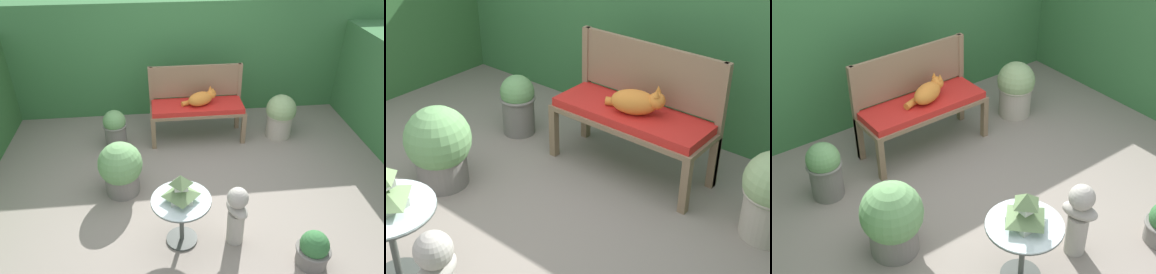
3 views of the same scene
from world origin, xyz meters
TOP-DOWN VIEW (x-y plane):
  - ground at (0.00, 0.00)m, footprint 30.00×30.00m
  - foliage_hedge_back at (0.00, 2.35)m, footprint 6.40×0.79m
  - garden_bench at (0.16, 1.17)m, footprint 1.30×0.48m
  - bench_backrest at (0.16, 1.39)m, footprint 1.30×0.06m
  - cat at (0.21, 1.15)m, footprint 0.49×0.31m
  - patio_table at (-0.23, -0.73)m, footprint 0.58×0.58m
  - pagoda_birdhouse at (-0.23, -0.73)m, footprint 0.27×0.27m
  - garden_bust at (0.30, -0.79)m, footprint 0.25×0.33m
  - potted_plant_hedge_corner at (1.34, 1.11)m, footprint 0.42×0.42m
  - potted_plant_table_near at (-0.98, 1.06)m, footprint 0.32×0.32m
  - potted_plant_bench_right at (-0.85, 0.09)m, footprint 0.51×0.51m
  - potted_plant_table_far at (0.97, -1.14)m, footprint 0.33×0.33m

SIDE VIEW (x-z plane):
  - ground at x=0.00m, z-range 0.00..0.00m
  - potted_plant_table_far at x=0.97m, z-range -0.01..0.36m
  - potted_plant_table_near at x=-0.98m, z-range 0.01..0.57m
  - potted_plant_hedge_corner at x=1.34m, z-range 0.01..0.65m
  - potted_plant_bench_right at x=-0.85m, z-range 0.01..0.65m
  - garden_bust at x=0.30m, z-range 0.04..0.70m
  - patio_table at x=-0.23m, z-range 0.15..0.69m
  - garden_bench at x=0.16m, z-range 0.19..0.73m
  - cat at x=0.21m, z-range 0.52..0.76m
  - pagoda_birdhouse at x=-0.23m, z-range 0.52..0.80m
  - bench_backrest at x=0.16m, z-range 0.21..1.23m
  - foliage_hedge_back at x=0.00m, z-range 0.00..1.73m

